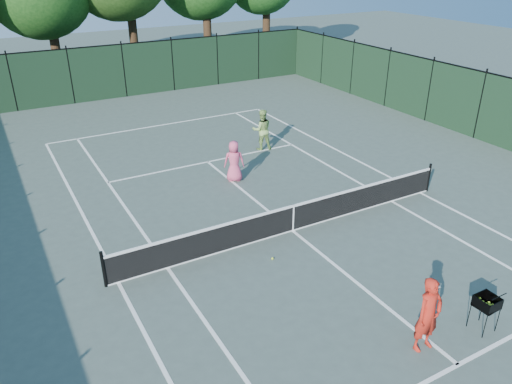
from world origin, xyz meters
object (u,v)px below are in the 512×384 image
coach (428,315)px  player_green (262,130)px  loose_ball_midcourt (272,258)px  ball_hopper (487,302)px  player_pink (234,161)px

coach → player_green: size_ratio=1.01×
coach → loose_ball_midcourt: bearing=103.7°
player_green → ball_hopper: player_green is taller
coach → player_green: bearing=76.4°
player_green → ball_hopper: size_ratio=1.96×
coach → ball_hopper: (1.61, -0.24, -0.14)m
ball_hopper → loose_ball_midcourt: size_ratio=13.31×
player_pink → loose_ball_midcourt: player_pink is taller
player_pink → loose_ball_midcourt: size_ratio=23.12×
player_green → player_pink: bearing=58.5°
coach → ball_hopper: bearing=-8.5°
player_pink → loose_ball_midcourt: (-1.51, -5.31, -0.75)m
player_green → ball_hopper: (-1.33, -12.47, -0.13)m
ball_hopper → player_pink: bearing=92.1°
coach → player_green: 12.58m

